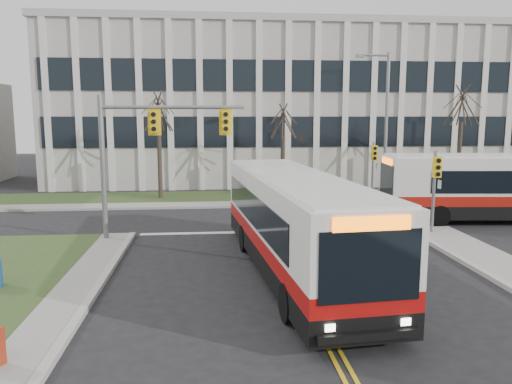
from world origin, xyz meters
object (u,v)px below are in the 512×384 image
object	(u,v)px
bus_cross	(509,189)
directory_sign	(292,181)
bus_main	(295,226)
streetlight	(384,118)

from	to	relation	value
bus_cross	directory_sign	bearing A→B (deg)	-124.19
directory_sign	bus_cross	size ratio (longest dim) A/B	0.16
directory_sign	bus_main	world-z (taller)	bus_main
streetlight	directory_sign	world-z (taller)	streetlight
directory_sign	bus_main	size ratio (longest dim) A/B	0.16
streetlight	directory_sign	size ratio (longest dim) A/B	4.60
bus_main	streetlight	bearing A→B (deg)	55.37
streetlight	bus_main	size ratio (longest dim) A/B	0.74
streetlight	bus_cross	xyz separation A→B (m)	(4.32, -6.70, -3.53)
streetlight	bus_main	xyz separation A→B (m)	(-7.98, -14.19, -3.54)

